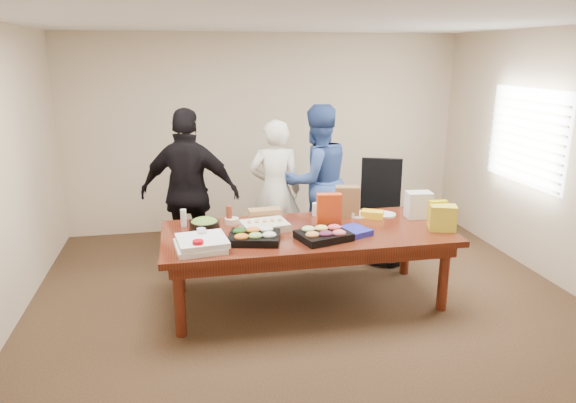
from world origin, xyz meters
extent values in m
cube|color=#47301E|center=(0.00, 0.00, -0.01)|extent=(5.50, 5.00, 0.02)
cube|color=white|center=(0.00, 0.00, 2.71)|extent=(5.50, 5.00, 0.02)
cube|color=beige|center=(0.00, 2.50, 1.35)|extent=(5.50, 0.04, 2.70)
cube|color=beige|center=(0.00, -2.50, 1.35)|extent=(5.50, 0.04, 2.70)
cube|color=beige|center=(2.75, 0.00, 1.35)|extent=(0.04, 5.00, 2.70)
cube|color=white|center=(2.72, 0.60, 1.50)|extent=(0.03, 1.40, 1.10)
cube|color=beige|center=(2.68, 0.60, 1.50)|extent=(0.04, 1.36, 1.00)
cube|color=#4C1C0F|center=(0.00, 0.00, 0.38)|extent=(2.80, 1.20, 0.75)
cube|color=black|center=(1.19, 0.90, 0.58)|extent=(0.76, 0.76, 1.16)
imported|color=white|center=(-0.10, 1.22, 0.85)|extent=(0.66, 0.47, 1.70)
imported|color=#2E498C|center=(0.42, 1.27, 0.93)|extent=(1.05, 0.91, 1.85)
imported|color=black|center=(-1.11, 0.94, 0.94)|extent=(1.18, 0.75, 1.87)
cube|color=black|center=(-0.55, -0.20, 0.79)|extent=(0.53, 0.46, 0.07)
cube|color=black|center=(0.09, -0.27, 0.78)|extent=(0.54, 0.47, 0.07)
cube|color=beige|center=(-0.40, 0.11, 0.79)|extent=(0.48, 0.39, 0.08)
cylinder|color=black|center=(-0.98, 0.20, 0.80)|extent=(0.34, 0.34, 0.10)
cube|color=#202399|center=(0.36, -0.21, 0.78)|extent=(0.45, 0.40, 0.06)
cube|color=red|center=(0.23, 0.03, 0.92)|extent=(0.25, 0.13, 0.35)
cube|color=#D9BD02|center=(1.30, -0.13, 0.88)|extent=(0.18, 0.08, 0.27)
cube|color=#C04325|center=(0.24, 0.13, 0.88)|extent=(0.18, 0.11, 0.26)
cylinder|color=silver|center=(0.21, 0.47, 0.82)|extent=(0.10, 0.10, 0.13)
cylinder|color=orange|center=(0.31, 0.45, 0.84)|extent=(0.08, 0.08, 0.18)
cylinder|color=maroon|center=(-0.73, 0.37, 0.84)|extent=(0.07, 0.07, 0.19)
cylinder|color=silver|center=(-1.18, 0.37, 0.84)|extent=(0.07, 0.07, 0.18)
cube|color=yellow|center=(0.77, 0.27, 0.79)|extent=(0.27, 0.23, 0.08)
cube|color=#9F7143|center=(-0.36, 0.38, 0.82)|extent=(0.34, 0.16, 0.13)
cube|color=brown|center=(0.52, 0.38, 0.91)|extent=(0.27, 0.19, 0.33)
cylinder|color=#B0020C|center=(-1.06, -0.44, 0.81)|extent=(0.12, 0.12, 0.13)
cylinder|color=silver|center=(-1.02, -0.16, 0.81)|extent=(0.11, 0.11, 0.12)
cylinder|color=silver|center=(-1.02, -0.06, 0.81)|extent=(0.08, 0.08, 0.11)
cube|color=white|center=(-1.04, -0.30, 0.77)|extent=(0.47, 0.47, 0.05)
cube|color=white|center=(-1.03, -0.30, 0.82)|extent=(0.48, 0.48, 0.05)
cylinder|color=white|center=(0.67, 0.39, 0.76)|extent=(0.34, 0.34, 0.02)
cylinder|color=white|center=(0.94, 0.33, 0.76)|extent=(0.25, 0.25, 0.01)
cylinder|color=white|center=(0.58, 0.37, 0.78)|extent=(0.16, 0.16, 0.06)
cylinder|color=beige|center=(-0.70, 0.36, 0.78)|extent=(0.16, 0.16, 0.06)
cube|color=silver|center=(1.25, 0.19, 0.89)|extent=(0.27, 0.21, 0.27)
cube|color=gold|center=(1.30, -0.24, 0.87)|extent=(0.29, 0.25, 0.25)
camera|label=1|loc=(-1.14, -4.72, 2.41)|focal=32.64mm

